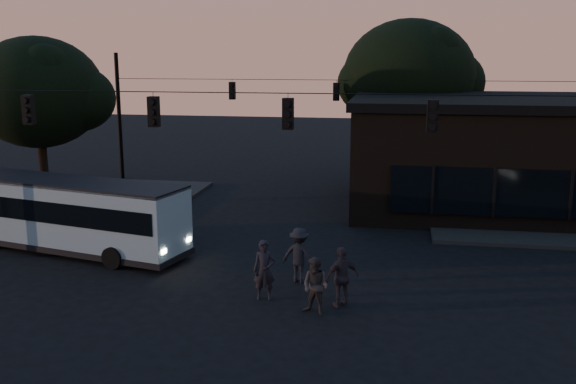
% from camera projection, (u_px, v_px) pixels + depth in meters
% --- Properties ---
extents(ground, '(120.00, 120.00, 0.00)m').
position_uv_depth(ground, '(264.00, 328.00, 17.71)').
color(ground, black).
rests_on(ground, ground).
extents(sidewalk_far_left, '(14.00, 10.00, 0.15)m').
position_uv_depth(sidewalk_far_left, '(57.00, 197.00, 33.50)').
color(sidewalk_far_left, black).
rests_on(sidewalk_far_left, ground).
extents(building, '(15.40, 10.41, 5.40)m').
position_uv_depth(building, '(513.00, 153.00, 31.05)').
color(building, black).
rests_on(building, ground).
extents(tree_behind, '(7.60, 7.60, 9.43)m').
position_uv_depth(tree_behind, '(409.00, 76.00, 36.95)').
color(tree_behind, black).
rests_on(tree_behind, ground).
extents(tree_left, '(6.40, 6.40, 8.30)m').
position_uv_depth(tree_left, '(38.00, 93.00, 31.38)').
color(tree_left, black).
rests_on(tree_left, ground).
extents(signal_rig_near, '(26.24, 0.30, 7.50)m').
position_uv_depth(signal_rig_near, '(288.00, 148.00, 20.63)').
color(signal_rig_near, black).
rests_on(signal_rig_near, ground).
extents(signal_rig_far, '(26.24, 0.30, 7.50)m').
position_uv_depth(signal_rig_far, '(336.00, 112.00, 36.10)').
color(signal_rig_far, black).
rests_on(signal_rig_far, ground).
extents(bus, '(10.08, 4.51, 2.76)m').
position_uv_depth(bus, '(67.00, 211.00, 24.39)').
color(bus, '#819CA5').
rests_on(bus, ground).
extents(pedestrian_a, '(0.73, 0.53, 1.87)m').
position_uv_depth(pedestrian_a, '(264.00, 270.00, 19.61)').
color(pedestrian_a, black).
rests_on(pedestrian_a, ground).
extents(pedestrian_b, '(1.02, 0.93, 1.70)m').
position_uv_depth(pedestrian_b, '(315.00, 286.00, 18.50)').
color(pedestrian_b, '#2B2728').
rests_on(pedestrian_b, ground).
extents(pedestrian_c, '(1.15, 0.99, 1.86)m').
position_uv_depth(pedestrian_c, '(342.00, 277.00, 19.03)').
color(pedestrian_c, '#252027').
rests_on(pedestrian_c, ground).
extents(pedestrian_d, '(1.31, 0.92, 1.85)m').
position_uv_depth(pedestrian_d, '(299.00, 255.00, 21.12)').
color(pedestrian_d, black).
rests_on(pedestrian_d, ground).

